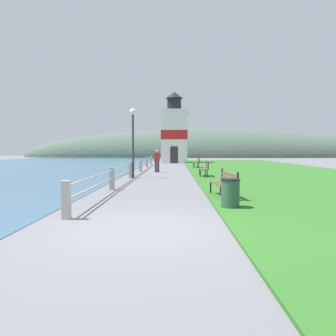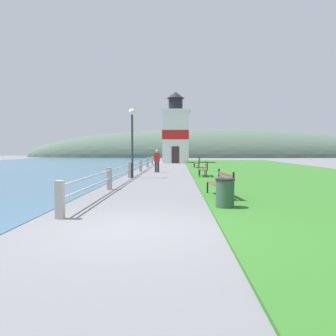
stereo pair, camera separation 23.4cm
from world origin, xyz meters
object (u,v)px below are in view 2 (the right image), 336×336
object	(u,v)px
lamp_post	(132,130)
trash_bin	(225,194)
lighthouse	(176,133)
park_bench_near	(221,182)
park_bench_far	(198,162)
park_bench_midway	(204,168)
person_strolling	(157,160)

from	to	relation	value
lamp_post	trash_bin	bearing A→B (deg)	-68.40
lighthouse	trash_bin	distance (m)	31.77
park_bench_near	lighthouse	distance (m)	29.76
park_bench_far	trash_bin	world-z (taller)	park_bench_far
park_bench_midway	lighthouse	size ratio (longest dim) A/B	0.20
park_bench_midway	lighthouse	world-z (taller)	lighthouse
park_bench_midway	trash_bin	distance (m)	10.41
park_bench_near	park_bench_far	size ratio (longest dim) A/B	1.22
park_bench_midway	person_strolling	distance (m)	5.11
park_bench_far	trash_bin	size ratio (longest dim) A/B	1.91
lighthouse	person_strolling	bearing A→B (deg)	-94.04
trash_bin	person_strolling	bearing A→B (deg)	100.86
park_bench_near	lighthouse	bearing A→B (deg)	-93.04
park_bench_near	lighthouse	xyz separation A→B (m)	(-1.75, 29.54, 3.15)
lighthouse	park_bench_far	bearing A→B (deg)	-80.41
park_bench_midway	lighthouse	distance (m)	21.46
park_bench_far	lighthouse	xyz separation A→B (m)	(-2.01, 11.89, 3.16)
trash_bin	park_bench_near	bearing A→B (deg)	85.24
lighthouse	park_bench_midway	bearing A→B (deg)	-85.03
park_bench_midway	lamp_post	distance (m)	4.74
park_bench_midway	park_bench_far	bearing A→B (deg)	-89.24
trash_bin	lamp_post	distance (m)	10.85
park_bench_far	trash_bin	distance (m)	19.67
lighthouse	trash_bin	size ratio (longest dim) A/B	10.33
lighthouse	lamp_post	world-z (taller)	lighthouse
park_bench_near	park_bench_midway	size ratio (longest dim) A/B	1.12
lighthouse	lamp_post	xyz separation A→B (m)	(-2.32, -21.70, -0.96)
lamp_post	lighthouse	bearing A→B (deg)	83.89
trash_bin	lamp_post	xyz separation A→B (m)	(-3.90, 9.86, 2.31)
park_bench_midway	park_bench_far	xyz separation A→B (m)	(0.17, 9.26, -0.00)
park_bench_near	trash_bin	size ratio (longest dim) A/B	2.33
park_bench_far	person_strolling	distance (m)	6.09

